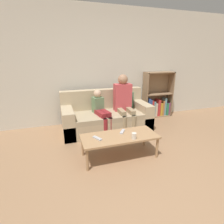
# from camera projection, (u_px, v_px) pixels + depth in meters

# --- Properties ---
(ground_plane) EXTENTS (22.00, 22.00, 0.00)m
(ground_plane) POSITION_uv_depth(u_px,v_px,m) (168.00, 195.00, 2.04)
(ground_plane) COLOR #997251
(wall_back) EXTENTS (12.00, 0.06, 2.60)m
(wall_back) POSITION_uv_depth(u_px,v_px,m) (105.00, 67.00, 4.08)
(wall_back) COLOR beige
(wall_back) RESTS_ON ground_plane
(couch) EXTENTS (1.86, 0.85, 0.83)m
(couch) POSITION_uv_depth(u_px,v_px,m) (106.00, 117.00, 3.82)
(couch) COLOR tan
(couch) RESTS_ON ground_plane
(bookshelf) EXTENTS (0.76, 0.28, 1.16)m
(bookshelf) POSITION_uv_depth(u_px,v_px,m) (156.00, 101.00, 4.61)
(bookshelf) COLOR #8E7051
(bookshelf) RESTS_ON ground_plane
(coffee_table) EXTENTS (1.19, 0.50, 0.36)m
(coffee_table) POSITION_uv_depth(u_px,v_px,m) (120.00, 138.00, 2.73)
(coffee_table) COLOR #A87F56
(coffee_table) RESTS_ON ground_plane
(person_adult) EXTENTS (0.38, 0.61, 1.18)m
(person_adult) POSITION_uv_depth(u_px,v_px,m) (124.00, 99.00, 3.74)
(person_adult) COLOR #9E8966
(person_adult) RESTS_ON ground_plane
(person_child) EXTENTS (0.32, 0.62, 0.88)m
(person_child) POSITION_uv_depth(u_px,v_px,m) (101.00, 110.00, 3.59)
(person_child) COLOR maroon
(person_child) RESTS_ON ground_plane
(cup_near) EXTENTS (0.07, 0.07, 0.10)m
(cup_near) POSITION_uv_depth(u_px,v_px,m) (134.00, 136.00, 2.59)
(cup_near) COLOR silver
(cup_near) RESTS_ON coffee_table
(tv_remote_0) EXTENTS (0.14, 0.17, 0.02)m
(tv_remote_0) POSITION_uv_depth(u_px,v_px,m) (122.00, 132.00, 2.83)
(tv_remote_0) COLOR #B7B7BC
(tv_remote_0) RESTS_ON coffee_table
(tv_remote_1) EXTENTS (0.12, 0.17, 0.02)m
(tv_remote_1) POSITION_uv_depth(u_px,v_px,m) (97.00, 138.00, 2.60)
(tv_remote_1) COLOR #B7B7BC
(tv_remote_1) RESTS_ON coffee_table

